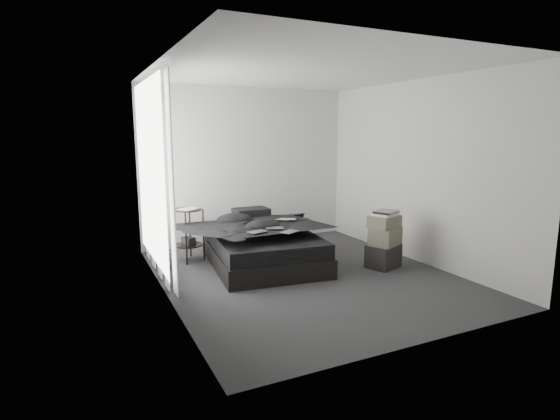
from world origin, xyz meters
name	(u,v)px	position (x,y,z in m)	size (l,w,h in m)	color
floor	(306,275)	(0.00, 0.00, 0.00)	(3.60, 4.20, 0.01)	#343436
ceiling	(308,71)	(0.00, 0.00, 2.60)	(3.60, 4.20, 0.01)	white
wall_back	(247,166)	(0.00, 2.10, 1.30)	(3.60, 0.01, 2.60)	silver
wall_front	(428,200)	(0.00, -2.10, 1.30)	(3.60, 0.01, 2.60)	silver
wall_left	(163,184)	(-1.80, 0.00, 1.30)	(0.01, 4.20, 2.60)	silver
wall_right	(416,172)	(1.80, 0.00, 1.30)	(0.01, 4.20, 2.60)	silver
window_left	(151,173)	(-1.78, 0.90, 1.35)	(0.02, 2.00, 2.30)	white
curtain_left	(155,178)	(-1.73, 0.90, 1.28)	(0.06, 2.12, 2.48)	white
bed	(263,256)	(-0.32, 0.69, 0.13)	(1.42, 1.87, 0.25)	black
mattress	(263,240)	(-0.32, 0.69, 0.35)	(1.36, 1.82, 0.20)	black
duvet	(264,227)	(-0.32, 0.64, 0.56)	(1.38, 1.60, 0.22)	black
pillow_lower	(247,220)	(-0.28, 1.42, 0.52)	(0.56, 0.38, 0.13)	black
pillow_upper	(251,212)	(-0.22, 1.39, 0.64)	(0.53, 0.36, 0.12)	black
laptop	(285,216)	(0.03, 0.70, 0.68)	(0.30, 0.19, 0.02)	silver
comic_a	(257,226)	(-0.60, 0.22, 0.68)	(0.24, 0.15, 0.01)	black
comic_b	(274,223)	(-0.31, 0.32, 0.68)	(0.24, 0.15, 0.01)	black
comic_c	(290,226)	(-0.23, 0.04, 0.69)	(0.24, 0.15, 0.01)	black
side_stand	(188,235)	(-1.22, 1.36, 0.38)	(0.41, 0.41, 0.76)	black
papers	(188,209)	(-1.21, 1.35, 0.77)	(0.29, 0.22, 0.02)	white
floor_books	(165,263)	(-1.61, 1.15, 0.06)	(0.12, 0.18, 0.12)	black
box_lower	(383,256)	(1.15, -0.14, 0.16)	(0.44, 0.34, 0.32)	black
box_mid	(385,236)	(1.16, -0.15, 0.44)	(0.41, 0.32, 0.25)	#615E4C
box_upper	(384,222)	(1.14, -0.14, 0.65)	(0.39, 0.31, 0.17)	#615E4C
art_book_white	(385,214)	(1.15, -0.14, 0.75)	(0.33, 0.27, 0.03)	silver
art_book_snake	(386,212)	(1.16, -0.15, 0.79)	(0.32, 0.26, 0.03)	silver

